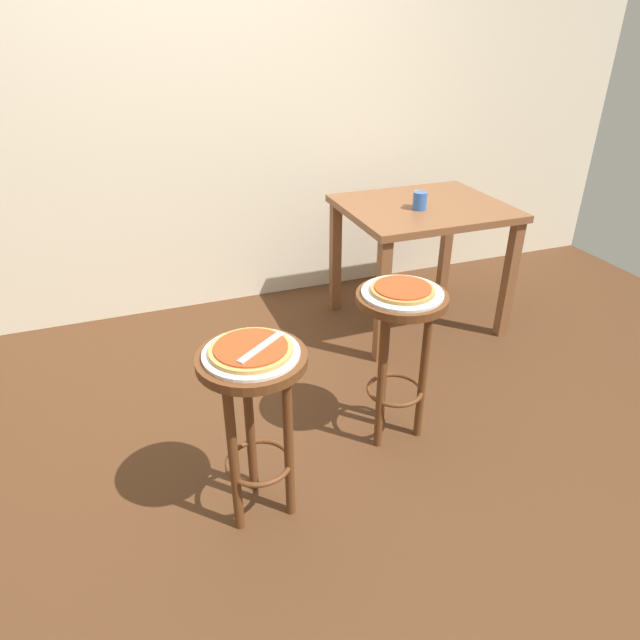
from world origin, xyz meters
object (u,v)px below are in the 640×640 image
serving_plate_middle (402,293)px  condiment_shaker (418,199)px  stool_middle (399,334)px  dining_table (422,225)px  pizza_server_knife (261,347)px  serving_plate_foreground (251,353)px  pizza_middle (403,289)px  cup_near_edge (420,201)px  stool_foreground (255,401)px  pizza_foreground (251,349)px

serving_plate_middle → condiment_shaker: 1.06m
stool_middle → dining_table: size_ratio=0.78×
dining_table → pizza_server_knife: bearing=-137.4°
stool_middle → pizza_server_knife: (-0.65, -0.25, 0.22)m
condiment_shaker → stool_middle: bearing=-122.0°
serving_plate_foreground → serving_plate_middle: bearing=18.8°
dining_table → condiment_shaker: condiment_shaker is taller
pizza_middle → cup_near_edge: cup_near_edge is taller
stool_foreground → serving_plate_middle: (0.68, 0.23, 0.19)m
stool_foreground → pizza_server_knife: size_ratio=3.22×
cup_near_edge → serving_plate_middle: bearing=-122.8°
cup_near_edge → pizza_server_knife: 1.63m
pizza_foreground → pizza_middle: bearing=18.8°
pizza_middle → dining_table: 1.11m
stool_middle → cup_near_edge: cup_near_edge is taller
stool_foreground → stool_middle: (0.68, 0.23, 0.00)m
serving_plate_foreground → dining_table: (1.30, 1.15, -0.09)m
serving_plate_foreground → dining_table: bearing=41.5°
serving_plate_foreground → cup_near_edge: 1.64m
condiment_shaker → pizza_server_knife: condiment_shaker is taller
pizza_foreground → pizza_server_knife: (0.03, -0.02, 0.01)m
pizza_foreground → stool_middle: (0.68, 0.23, -0.21)m
stool_middle → dining_table: (0.62, 0.92, 0.11)m
pizza_middle → dining_table: size_ratio=0.29×
pizza_foreground → pizza_server_knife: 0.04m
stool_middle → serving_plate_middle: size_ratio=2.13×
stool_middle → pizza_middle: bearing=90.0°
serving_plate_foreground → cup_near_edge: cup_near_edge is taller
stool_foreground → pizza_server_knife: pizza_server_knife is taller
pizza_server_knife → serving_plate_middle: bearing=-15.8°
serving_plate_middle → pizza_server_knife: bearing=-158.8°
pizza_middle → dining_table: (0.62, 0.92, -0.10)m
serving_plate_middle → cup_near_edge: size_ratio=3.42×
serving_plate_foreground → pizza_foreground: size_ratio=1.17×
stool_middle → serving_plate_foreground: bearing=-161.2°
dining_table → cup_near_edge: (-0.07, -0.07, 0.17)m
serving_plate_middle → cup_near_edge: bearing=57.2°
stool_foreground → pizza_foreground: bearing=45.0°
pizza_server_knife → pizza_middle: bearing=-15.8°
stool_foreground → condiment_shaker: 1.70m
pizza_foreground → condiment_shaker: size_ratio=3.12×
serving_plate_middle → pizza_middle: pizza_middle is taller
pizza_foreground → pizza_middle: 0.72m
serving_plate_foreground → pizza_foreground: (0.00, 0.00, 0.02)m
serving_plate_middle → stool_middle: bearing=-90.0°
dining_table → pizza_middle: bearing=-124.0°
cup_near_edge → pizza_server_knife: bearing=-137.5°
pizza_middle → cup_near_edge: bearing=57.2°
stool_foreground → stool_middle: bearing=18.8°
stool_middle → dining_table: dining_table is taller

